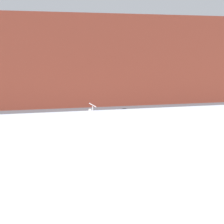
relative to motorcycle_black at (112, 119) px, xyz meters
The scene contains 5 objects.
ground_plane 1.73m from the motorcycle_black, 104.30° to the right, with size 80.00×80.00×0.00m, color #47474C.
sidewalk_slab 0.59m from the motorcycle_black, 164.74° to the left, with size 36.00×3.50×0.01m, color gray.
brick_building_wall 4.04m from the motorcycle_black, 96.67° to the left, with size 36.00×0.50×4.51m, color brown.
motorcycle_black is the anchor object (origin of this frame).
traffic_cone 3.42m from the motorcycle_black, ahead, with size 0.40×0.40×0.55m.
Camera 1 is at (-0.74, -5.81, 2.81)m, focal length 34.35 mm.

